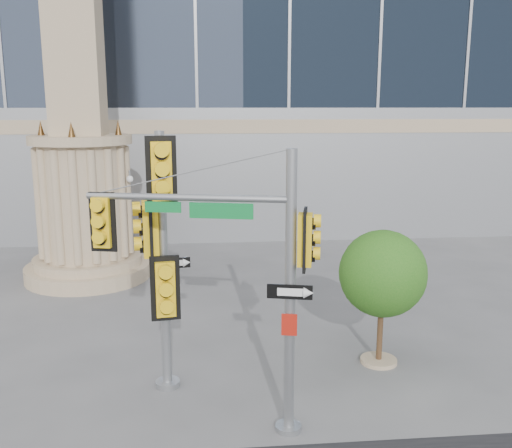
{
  "coord_description": "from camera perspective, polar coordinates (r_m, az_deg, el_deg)",
  "views": [
    {
      "loc": [
        -1.84,
        -11.29,
        6.11
      ],
      "look_at": [
        -0.58,
        2.0,
        3.32
      ],
      "focal_mm": 40.0,
      "sensor_mm": 36.0,
      "label": 1
    }
  ],
  "objects": [
    {
      "name": "secondary_signal_pole",
      "position": [
        12.01,
        -9.54,
        -1.94
      ],
      "size": [
        1.01,
        0.74,
        5.6
      ],
      "rotation": [
        0.0,
        0.0,
        0.14
      ],
      "color": "slate",
      "rests_on": "ground"
    },
    {
      "name": "street_tree",
      "position": [
        13.77,
        12.67,
        -5.18
      ],
      "size": [
        2.1,
        2.05,
        3.27
      ],
      "color": "tan",
      "rests_on": "ground"
    },
    {
      "name": "main_signal_pole",
      "position": [
        10.4,
        -1.88,
        -3.71
      ],
      "size": [
        4.1,
        1.28,
        5.37
      ],
      "rotation": [
        0.0,
        0.0,
        -0.22
      ],
      "color": "slate",
      "rests_on": "ground"
    },
    {
      "name": "ground",
      "position": [
        12.97,
        3.52,
        -16.34
      ],
      "size": [
        120.0,
        120.0,
        0.0
      ],
      "primitive_type": "plane",
      "color": "#545456",
      "rests_on": "ground"
    },
    {
      "name": "monument",
      "position": [
        20.72,
        -17.25,
        9.64
      ],
      "size": [
        4.4,
        4.4,
        16.6
      ],
      "color": "tan",
      "rests_on": "ground"
    }
  ]
}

